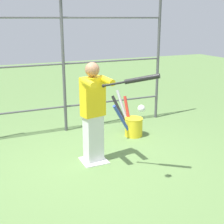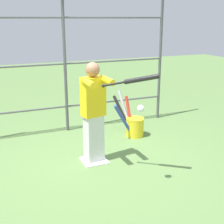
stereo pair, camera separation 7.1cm
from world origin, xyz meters
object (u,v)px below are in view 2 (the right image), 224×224
Objects in this scene: baseball_bat_swinging at (137,80)px; bat_bucket at (133,125)px; batter at (94,110)px; softball_in_flight at (141,109)px.

bat_bucket is at bearing -116.05° from baseball_bat_swinging.
bat_bucket is (-0.75, -1.53, -1.22)m from baseball_bat_swinging.
batter is at bearing -64.22° from baseball_bat_swinging.
baseball_bat_swinging is at bearing 115.78° from batter.
softball_in_flight is at bearing 75.65° from baseball_bat_swinging.
bat_bucket is (-1.10, -0.80, -0.64)m from batter.
baseball_bat_swinging is at bearing 63.95° from bat_bucket.
batter is 2.56× the size of baseball_bat_swinging.
softball_in_flight is (-0.29, 0.98, 0.25)m from batter.
baseball_bat_swinging is 0.42m from softball_in_flight.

